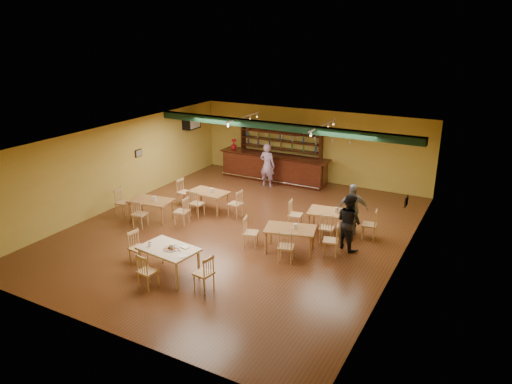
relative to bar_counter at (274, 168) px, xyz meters
The scene contains 23 objects.
floor 5.35m from the bar_counter, 75.40° to the right, with size 12.00×12.00×0.00m, color #573119.
ceiling_beam 3.55m from the bar_counter, 60.28° to the right, with size 10.00×0.30×0.25m, color black.
track_rail_left 2.99m from the bar_counter, 104.68° to the right, with size 0.05×2.50×0.05m, color silver.
track_rail_right 4.03m from the bar_counter, 32.55° to the right, with size 0.05×2.50×0.05m, color silver.
ac_unit 4.01m from the bar_counter, 164.64° to the right, with size 0.34×0.70×0.48m, color silver.
picture_left 5.63m from the bar_counter, 131.17° to the right, with size 0.04×0.34×0.28m, color black.
picture_right 7.92m from the bar_counter, 36.38° to the right, with size 0.04×0.34×0.28m, color black.
bar_counter is the anchor object (origin of this frame).
back_bar_hutch 0.85m from the bar_counter, 90.00° to the left, with size 3.72×0.40×2.28m, color #36120A.
poinsettia 2.11m from the bar_counter, behind, with size 0.25×0.25×0.45m, color red.
dining_table_a 4.18m from the bar_counter, 97.10° to the right, with size 1.37×0.82×0.69m, color #8F5C32.
dining_table_b 5.65m from the bar_counter, 44.90° to the right, with size 1.45×0.87×0.72m, color #8F5C32.
dining_table_c 6.06m from the bar_counter, 106.47° to the right, with size 1.40×0.84×0.70m, color #8F5C32.
dining_table_d 6.68m from the bar_counter, 59.58° to the right, with size 1.44×0.86×0.72m, color #8F5C32.
near_table 8.66m from the bar_counter, 81.96° to the right, with size 1.49×0.96×0.80m, color #CDB08A.
pizza_tray 8.68m from the bar_counter, 81.26° to the right, with size 0.40×0.40×0.01m, color silver.
parmesan_shaker 8.77m from the bar_counter, 85.20° to the right, with size 0.07×0.07×0.11m, color #EAE5C6.
napkin_stack 8.51m from the bar_counter, 79.28° to the right, with size 0.20×0.15×0.03m, color white.
pizza_server 8.65m from the bar_counter, 80.17° to the right, with size 0.32×0.09×0.00m, color silver.
side_plate 8.97m from the bar_counter, 78.45° to the right, with size 0.22×0.22×0.01m, color white.
patron_bar 0.90m from the bar_counter, 82.09° to the right, with size 0.65×0.43×1.79m, color purple.
patron_right_a 6.78m from the bar_counter, 44.92° to the right, with size 0.82×0.64×1.68m, color black.
patron_right_b 5.93m from the bar_counter, 39.36° to the right, with size 0.97×0.40×1.65m, color gray.
Camera 1 is at (7.09, -12.02, 6.20)m, focal length 33.16 mm.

